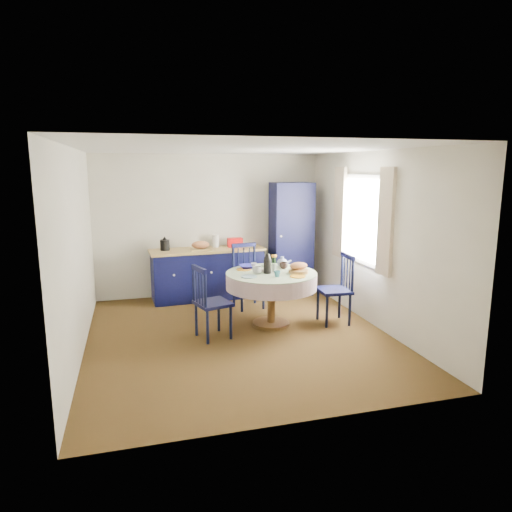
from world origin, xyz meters
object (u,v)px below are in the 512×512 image
at_px(dining_table, 272,281).
at_px(chair_left, 210,302).
at_px(chair_right, 337,288).
at_px(kitchen_counter, 208,273).
at_px(mug_a, 257,270).
at_px(cobalt_bowl, 247,267).
at_px(pantry_cabinet, 291,239).
at_px(mug_c, 284,266).
at_px(mug_d, 254,266).
at_px(chair_far, 247,276).
at_px(mug_b, 277,274).

xyz_separation_m(dining_table, chair_left, (-0.95, -0.27, -0.16)).
relative_size(chair_left, chair_right, 0.97).
xyz_separation_m(kitchen_counter, mug_a, (0.43, -1.68, 0.39)).
bearing_deg(chair_right, mug_a, -92.85).
bearing_deg(mug_a, cobalt_bowl, 98.98).
height_order(pantry_cabinet, mug_c, pantry_cabinet).
height_order(pantry_cabinet, mug_a, pantry_cabinet).
xyz_separation_m(chair_left, mug_c, (1.19, 0.46, 0.33)).
bearing_deg(mug_d, kitchen_counter, 109.76).
xyz_separation_m(chair_left, mug_a, (0.72, 0.25, 0.34)).
bearing_deg(kitchen_counter, cobalt_bowl, -77.42).
relative_size(chair_left, mug_a, 7.58).
bearing_deg(chair_right, pantry_cabinet, -173.39).
bearing_deg(mug_c, kitchen_counter, 121.39).
distance_m(dining_table, mug_d, 0.40).
xyz_separation_m(chair_right, cobalt_bowl, (-1.24, 0.47, 0.30)).
height_order(pantry_cabinet, cobalt_bowl, pantry_cabinet).
distance_m(kitchen_counter, chair_left, 1.95).
height_order(chair_far, mug_a, chair_far).
bearing_deg(pantry_cabinet, dining_table, -117.83).
bearing_deg(mug_c, chair_left, -158.95).
relative_size(kitchen_counter, mug_c, 16.25).
xyz_separation_m(dining_table, mug_d, (-0.18, 0.32, 0.16)).
xyz_separation_m(chair_left, mug_b, (0.94, -0.01, 0.33)).
height_order(chair_right, cobalt_bowl, chair_right).
bearing_deg(mug_a, dining_table, 6.54).
distance_m(kitchen_counter, chair_right, 2.42).
xyz_separation_m(kitchen_counter, chair_far, (0.55, -0.69, 0.07)).
height_order(mug_b, cobalt_bowl, mug_b).
relative_size(chair_right, mug_d, 11.62).
bearing_deg(pantry_cabinet, chair_right, -85.37).
height_order(chair_right, mug_c, chair_right).
bearing_deg(pantry_cabinet, chair_far, -148.18).
xyz_separation_m(kitchen_counter, dining_table, (0.66, -1.66, 0.21)).
distance_m(pantry_cabinet, mug_d, 1.61).
bearing_deg(chair_left, pantry_cabinet, -60.16).
bearing_deg(pantry_cabinet, mug_b, -114.31).
distance_m(chair_right, mug_c, 0.85).
bearing_deg(chair_right, cobalt_bowl, -107.99).
bearing_deg(chair_far, mug_c, -73.72).
xyz_separation_m(chair_far, mug_a, (-0.11, -1.00, 0.31)).
bearing_deg(mug_c, chair_right, -24.26).
height_order(pantry_cabinet, mug_b, pantry_cabinet).
bearing_deg(mug_d, chair_right, -22.09).
xyz_separation_m(pantry_cabinet, mug_a, (-1.07, -1.57, -0.16)).
height_order(chair_far, chair_right, chair_far).
xyz_separation_m(dining_table, mug_a, (-0.23, -0.03, 0.18)).
distance_m(chair_far, mug_a, 1.05).
bearing_deg(chair_left, kitchen_counter, -24.11).
distance_m(dining_table, mug_b, 0.33).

